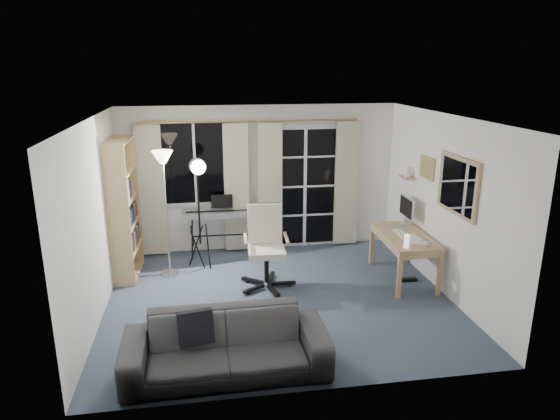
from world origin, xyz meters
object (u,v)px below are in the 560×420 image
object	(u,v)px
torchiere_lamp	(164,176)
mug	(427,242)
sofa	(226,336)
studio_light	(198,180)
desk	(404,240)
monitor	(407,208)
bookshelf	(121,213)
keyboard_piano	(222,214)
office_chair	(266,239)

from	to	relation	value
torchiere_lamp	mug	distance (m)	3.74
torchiere_lamp	sofa	xyz separation A→B (m)	(0.70, -2.60, -1.09)
mug	studio_light	bearing A→B (deg)	155.92
desk	mug	bearing A→B (deg)	-77.09
sofa	desk	bearing A→B (deg)	34.90
monitor	sofa	xyz separation A→B (m)	(-2.86, -2.35, -0.54)
bookshelf	studio_light	distance (m)	1.20
keyboard_piano	studio_light	size ratio (longest dim) A/B	0.74
studio_light	office_chair	world-z (taller)	studio_light
keyboard_piano	studio_light	xyz separation A→B (m)	(-0.36, -0.51, 0.70)
bookshelf	desk	bearing A→B (deg)	-9.59
sofa	office_chair	bearing A→B (deg)	71.15
torchiere_lamp	monitor	size ratio (longest dim) A/B	3.79
torchiere_lamp	studio_light	world-z (taller)	torchiere_lamp
bookshelf	office_chair	world-z (taller)	bookshelf
monitor	mug	xyz separation A→B (m)	(-0.10, -0.95, -0.20)
torchiere_lamp	studio_light	bearing A→B (deg)	15.80
torchiere_lamp	keyboard_piano	bearing A→B (deg)	37.85
mug	office_chair	bearing A→B (deg)	162.70
keyboard_piano	office_chair	world-z (taller)	office_chair
bookshelf	sofa	bearing A→B (deg)	-61.90
monitor	sofa	size ratio (longest dim) A/B	0.24
sofa	torchiere_lamp	bearing A→B (deg)	104.43
bookshelf	keyboard_piano	bearing A→B (deg)	21.98
office_chair	mug	bearing A→B (deg)	-14.42
torchiere_lamp	keyboard_piano	world-z (taller)	torchiere_lamp
torchiere_lamp	desk	xyz separation A→B (m)	(3.36, -0.70, -0.90)
torchiere_lamp	studio_light	xyz separation A→B (m)	(0.48, 0.13, -0.09)
monitor	sofa	distance (m)	3.74
mug	sofa	distance (m)	3.12
office_chair	monitor	world-z (taller)	office_chair
monitor	sofa	bearing A→B (deg)	-139.02
torchiere_lamp	mug	bearing A→B (deg)	-19.11
monitor	mug	bearing A→B (deg)	-94.21
torchiere_lamp	monitor	xyz separation A→B (m)	(3.56, -0.25, -0.56)
studio_light	sofa	size ratio (longest dim) A/B	0.85
torchiere_lamp	sofa	bearing A→B (deg)	-75.00
mug	keyboard_piano	bearing A→B (deg)	144.94
studio_light	monitor	size ratio (longest dim) A/B	3.56
torchiere_lamp	studio_light	size ratio (longest dim) A/B	1.06
bookshelf	desk	world-z (taller)	bookshelf
bookshelf	mug	bearing A→B (deg)	-15.86
desk	sofa	xyz separation A→B (m)	(-2.67, -1.90, -0.19)
studio_light	mug	size ratio (longest dim) A/B	15.67
torchiere_lamp	studio_light	distance (m)	0.50
bookshelf	studio_light	world-z (taller)	bookshelf
bookshelf	sofa	distance (m)	3.07
studio_light	desk	size ratio (longest dim) A/B	1.36
keyboard_piano	mug	xyz separation A→B (m)	(2.63, -1.85, 0.03)
studio_light	sofa	world-z (taller)	studio_light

